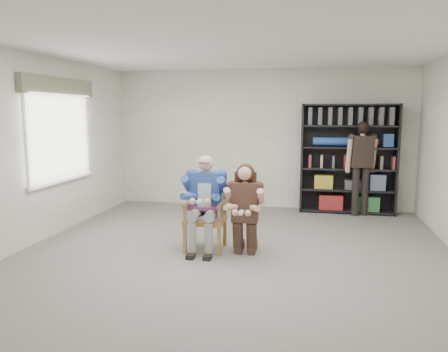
% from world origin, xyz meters
% --- Properties ---
extents(room_shell, '(6.00, 7.00, 2.80)m').
position_xyz_m(room_shell, '(0.00, 0.00, 1.40)').
color(room_shell, beige).
rests_on(room_shell, ground).
extents(floor, '(6.00, 7.00, 0.01)m').
position_xyz_m(floor, '(0.00, 0.00, 0.00)').
color(floor, slate).
rests_on(floor, ground).
extents(window_left, '(0.16, 2.00, 1.75)m').
position_xyz_m(window_left, '(-2.95, 1.00, 1.63)').
color(window_left, white).
rests_on(window_left, room_shell).
extents(armchair, '(0.62, 0.60, 1.05)m').
position_xyz_m(armchair, '(-0.44, 0.47, 0.52)').
color(armchair, brown).
rests_on(armchair, floor).
extents(seated_man, '(0.61, 0.83, 1.36)m').
position_xyz_m(seated_man, '(-0.44, 0.47, 0.68)').
color(seated_man, navy).
rests_on(seated_man, floor).
extents(kneeling_woman, '(0.54, 0.85, 1.24)m').
position_xyz_m(kneeling_woman, '(0.14, 0.35, 0.62)').
color(kneeling_woman, '#371F1B').
rests_on(kneeling_woman, floor).
extents(bookshelf, '(1.80, 0.38, 2.10)m').
position_xyz_m(bookshelf, '(1.70, 3.28, 1.05)').
color(bookshelf, black).
rests_on(bookshelf, floor).
extents(standing_man, '(0.61, 0.46, 1.77)m').
position_xyz_m(standing_man, '(1.93, 3.09, 0.88)').
color(standing_man, '#2C231D').
rests_on(standing_man, floor).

